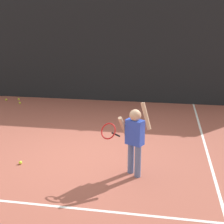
# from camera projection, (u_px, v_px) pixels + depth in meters

# --- Properties ---
(ground_plane) EXTENTS (20.00, 20.00, 0.00)m
(ground_plane) POSITION_uv_depth(u_px,v_px,m) (83.00, 154.00, 6.48)
(ground_plane) COLOR #9E5142
(court_line_baseline) EXTENTS (9.00, 0.05, 0.00)m
(court_line_baseline) POSITION_uv_depth(u_px,v_px,m) (50.00, 206.00, 4.67)
(court_line_baseline) COLOR white
(court_line_baseline) RESTS_ON ground
(court_line_sideline) EXTENTS (0.05, 9.00, 0.00)m
(court_line_sideline) POSITION_uv_depth(u_px,v_px,m) (205.00, 143.00, 7.01)
(court_line_sideline) COLOR white
(court_line_sideline) RESTS_ON ground
(back_fence_windscreen) EXTENTS (10.23, 0.08, 3.43)m
(back_fence_windscreen) POSITION_uv_depth(u_px,v_px,m) (117.00, 49.00, 10.14)
(back_fence_windscreen) COLOR black
(back_fence_windscreen) RESTS_ON ground
(fence_post_1) EXTENTS (0.09, 0.09, 3.58)m
(fence_post_1) POSITION_uv_depth(u_px,v_px,m) (44.00, 45.00, 10.58)
(fence_post_1) COLOR slate
(fence_post_1) RESTS_ON ground
(fence_post_2) EXTENTS (0.09, 0.09, 3.58)m
(fence_post_2) POSITION_uv_depth(u_px,v_px,m) (117.00, 47.00, 10.17)
(fence_post_2) COLOR slate
(fence_post_2) RESTS_ON ground
(fence_post_3) EXTENTS (0.09, 0.09, 3.58)m
(fence_post_3) POSITION_uv_depth(u_px,v_px,m) (196.00, 48.00, 9.77)
(fence_post_3) COLOR slate
(fence_post_3) RESTS_ON ground
(tennis_player) EXTENTS (0.87, 0.55, 1.35)m
(tennis_player) POSITION_uv_depth(u_px,v_px,m) (134.00, 136.00, 5.40)
(tennis_player) COLOR slate
(tennis_player) RESTS_ON ground
(tennis_ball_1) EXTENTS (0.07, 0.07, 0.07)m
(tennis_ball_1) POSITION_uv_depth(u_px,v_px,m) (20.00, 163.00, 6.00)
(tennis_ball_1) COLOR #CCE033
(tennis_ball_1) RESTS_ON ground
(tennis_ball_2) EXTENTS (0.07, 0.07, 0.07)m
(tennis_ball_2) POSITION_uv_depth(u_px,v_px,m) (19.00, 99.00, 10.69)
(tennis_ball_2) COLOR #CCE033
(tennis_ball_2) RESTS_ON ground
(tennis_ball_3) EXTENTS (0.07, 0.07, 0.07)m
(tennis_ball_3) POSITION_uv_depth(u_px,v_px,m) (6.00, 100.00, 10.62)
(tennis_ball_3) COLOR #CCE033
(tennis_ball_3) RESTS_ON ground
(tennis_ball_4) EXTENTS (0.07, 0.07, 0.07)m
(tennis_ball_4) POSITION_uv_depth(u_px,v_px,m) (20.00, 103.00, 10.21)
(tennis_ball_4) COLOR #CCE033
(tennis_ball_4) RESTS_ON ground
(tennis_ball_5) EXTENTS (0.07, 0.07, 0.07)m
(tennis_ball_5) POSITION_uv_depth(u_px,v_px,m) (127.00, 133.00, 7.55)
(tennis_ball_5) COLOR #CCE033
(tennis_ball_5) RESTS_ON ground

